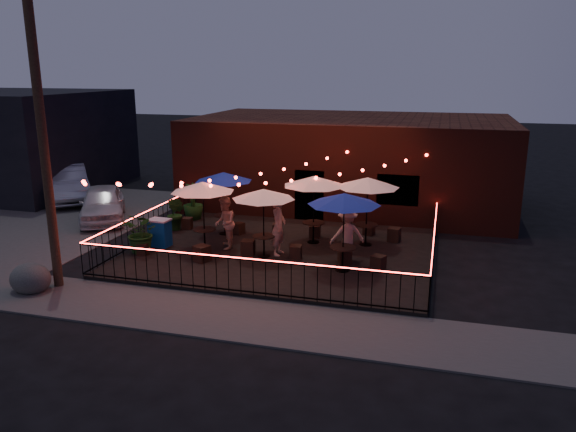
# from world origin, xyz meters

# --- Properties ---
(ground) EXTENTS (110.00, 110.00, 0.00)m
(ground) POSITION_xyz_m (0.00, 0.00, 0.00)
(ground) COLOR black
(ground) RESTS_ON ground
(patio) EXTENTS (10.00, 8.00, 0.15)m
(patio) POSITION_xyz_m (0.00, 2.00, 0.07)
(patio) COLOR black
(patio) RESTS_ON ground
(sidewalk) EXTENTS (18.00, 2.50, 0.05)m
(sidewalk) POSITION_xyz_m (0.00, -3.25, 0.03)
(sidewalk) COLOR #474442
(sidewalk) RESTS_ON ground
(parking_lot) EXTENTS (11.00, 12.00, 0.02)m
(parking_lot) POSITION_xyz_m (-12.00, 4.00, 0.01)
(parking_lot) COLOR #474442
(parking_lot) RESTS_ON ground
(brick_building) EXTENTS (14.00, 8.00, 4.00)m
(brick_building) POSITION_xyz_m (1.00, 9.99, 2.00)
(brick_building) COLOR #3B1710
(brick_building) RESTS_ON ground
(utility_pole) EXTENTS (0.26, 0.26, 8.00)m
(utility_pole) POSITION_xyz_m (-5.40, -2.60, 4.00)
(utility_pole) COLOR #332014
(utility_pole) RESTS_ON ground
(fence_front) EXTENTS (10.00, 0.04, 1.04)m
(fence_front) POSITION_xyz_m (0.00, -2.00, 0.66)
(fence_front) COLOR black
(fence_front) RESTS_ON patio
(fence_left) EXTENTS (0.04, 8.00, 1.04)m
(fence_left) POSITION_xyz_m (-5.00, 2.00, 0.66)
(fence_left) COLOR black
(fence_left) RESTS_ON patio
(fence_right) EXTENTS (0.04, 8.00, 1.04)m
(fence_right) POSITION_xyz_m (5.00, 2.00, 0.66)
(fence_right) COLOR black
(fence_right) RESTS_ON patio
(festoon_lights) EXTENTS (10.02, 8.72, 1.32)m
(festoon_lights) POSITION_xyz_m (-1.01, 1.70, 2.52)
(festoon_lights) COLOR #FF2A20
(festoon_lights) RESTS_ON ground
(cafe_table_0) EXTENTS (2.44, 2.44, 2.36)m
(cafe_table_0) POSITION_xyz_m (-2.52, 1.32, 2.30)
(cafe_table_0) COLOR black
(cafe_table_0) RESTS_ON patio
(cafe_table_1) EXTENTS (2.47, 2.47, 2.34)m
(cafe_table_1) POSITION_xyz_m (-2.56, 3.26, 2.28)
(cafe_table_1) COLOR black
(cafe_table_1) RESTS_ON patio
(cafe_table_2) EXTENTS (2.32, 2.32, 2.26)m
(cafe_table_2) POSITION_xyz_m (-0.37, 1.19, 2.21)
(cafe_table_2) COLOR black
(cafe_table_2) RESTS_ON patio
(cafe_table_3) EXTENTS (2.41, 2.41, 2.40)m
(cafe_table_3) POSITION_xyz_m (0.86, 3.09, 2.34)
(cafe_table_3) COLOR black
(cafe_table_3) RESTS_ON patio
(cafe_table_4) EXTENTS (2.50, 2.50, 2.42)m
(cafe_table_4) POSITION_xyz_m (2.36, 0.55, 2.36)
(cafe_table_4) COLOR black
(cafe_table_4) RESTS_ON patio
(cafe_table_5) EXTENTS (2.64, 2.64, 2.40)m
(cafe_table_5) POSITION_xyz_m (2.69, 3.32, 2.34)
(cafe_table_5) COLOR black
(cafe_table_5) RESTS_ON patio
(bistro_chair_0) EXTENTS (0.39, 0.39, 0.40)m
(bistro_chair_0) POSITION_xyz_m (-4.29, 0.27, 0.35)
(bistro_chair_0) COLOR black
(bistro_chair_0) RESTS_ON patio
(bistro_chair_1) EXTENTS (0.58, 0.58, 0.51)m
(bistro_chair_1) POSITION_xyz_m (-2.13, 0.20, 0.41)
(bistro_chair_1) COLOR black
(bistro_chair_1) RESTS_ON patio
(bistro_chair_2) EXTENTS (0.41, 0.41, 0.43)m
(bistro_chair_2) POSITION_xyz_m (-4.23, 3.51, 0.36)
(bistro_chair_2) COLOR black
(bistro_chair_2) RESTS_ON patio
(bistro_chair_3) EXTENTS (0.47, 0.47, 0.42)m
(bistro_chair_3) POSITION_xyz_m (-2.07, 3.38, 0.36)
(bistro_chair_3) COLOR black
(bistro_chair_3) RESTS_ON patio
(bistro_chair_4) EXTENTS (0.46, 0.46, 0.49)m
(bistro_chair_4) POSITION_xyz_m (-0.92, 1.20, 0.40)
(bistro_chair_4) COLOR black
(bistro_chair_4) RESTS_ON patio
(bistro_chair_5) EXTENTS (0.40, 0.40, 0.44)m
(bistro_chair_5) POSITION_xyz_m (0.70, 1.25, 0.37)
(bistro_chair_5) COLOR black
(bistro_chair_5) RESTS_ON patio
(bistro_chair_6) EXTENTS (0.43, 0.43, 0.42)m
(bistro_chair_6) POSITION_xyz_m (-0.64, 3.66, 0.36)
(bistro_chair_6) COLOR black
(bistro_chair_6) RESTS_ON patio
(bistro_chair_7) EXTENTS (0.40, 0.40, 0.44)m
(bistro_chair_7) POSITION_xyz_m (0.77, 3.72, 0.37)
(bistro_chair_7) COLOR black
(bistro_chair_7) RESTS_ON patio
(bistro_chair_8) EXTENTS (0.51, 0.51, 0.45)m
(bistro_chair_8) POSITION_xyz_m (2.32, 1.17, 0.38)
(bistro_chair_8) COLOR black
(bistro_chair_8) RESTS_ON patio
(bistro_chair_9) EXTENTS (0.49, 0.49, 0.45)m
(bistro_chair_9) POSITION_xyz_m (3.40, 0.92, 0.37)
(bistro_chair_9) COLOR black
(bistro_chair_9) RESTS_ON patio
(bistro_chair_10) EXTENTS (0.44, 0.44, 0.44)m
(bistro_chair_10) POSITION_xyz_m (2.63, 4.58, 0.37)
(bistro_chair_10) COLOR black
(bistro_chair_10) RESTS_ON patio
(bistro_chair_11) EXTENTS (0.47, 0.47, 0.49)m
(bistro_chair_11) POSITION_xyz_m (3.61, 4.01, 0.39)
(bistro_chair_11) COLOR black
(bistro_chair_11) RESTS_ON patio
(patron_a) EXTENTS (0.49, 0.72, 1.92)m
(patron_a) POSITION_xyz_m (0.04, 1.51, 1.11)
(patron_a) COLOR tan
(patron_a) RESTS_ON patio
(patron_b) EXTENTS (0.95, 1.06, 1.81)m
(patron_b) POSITION_xyz_m (-1.90, 1.63, 1.05)
(patron_b) COLOR tan
(patron_b) RESTS_ON patio
(patron_c) EXTENTS (1.26, 1.01, 1.71)m
(patron_c) POSITION_xyz_m (2.32, 1.56, 1.00)
(patron_c) COLOR #D6A387
(patron_c) RESTS_ON patio
(potted_shrub_a) EXTENTS (1.43, 1.30, 1.39)m
(potted_shrub_a) POSITION_xyz_m (-4.40, 0.46, 0.85)
(potted_shrub_a) COLOR #133E14
(potted_shrub_a) RESTS_ON patio
(potted_shrub_b) EXTENTS (0.86, 0.78, 1.29)m
(potted_shrub_b) POSITION_xyz_m (-4.53, 3.21, 0.80)
(potted_shrub_b) COLOR #183D14
(potted_shrub_b) RESTS_ON patio
(potted_shrub_c) EXTENTS (1.06, 1.06, 1.47)m
(potted_shrub_c) POSITION_xyz_m (-4.60, 4.89, 0.88)
(potted_shrub_c) COLOR #173B11
(potted_shrub_c) RESTS_ON patio
(cooler) EXTENTS (0.77, 0.59, 0.96)m
(cooler) POSITION_xyz_m (-4.18, 1.27, 0.64)
(cooler) COLOR #0C49A0
(cooler) RESTS_ON patio
(boulder) EXTENTS (1.12, 0.99, 0.80)m
(boulder) POSITION_xyz_m (-5.88, -3.16, 0.40)
(boulder) COLOR #464641
(boulder) RESTS_ON ground
(car_white) EXTENTS (3.63, 4.53, 1.45)m
(car_white) POSITION_xyz_m (-8.36, 4.19, 0.72)
(car_white) COLOR white
(car_white) RESTS_ON ground
(car_silver) EXTENTS (4.68, 5.05, 1.68)m
(car_silver) POSITION_xyz_m (-12.13, 6.95, 0.84)
(car_silver) COLOR gray
(car_silver) RESTS_ON ground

